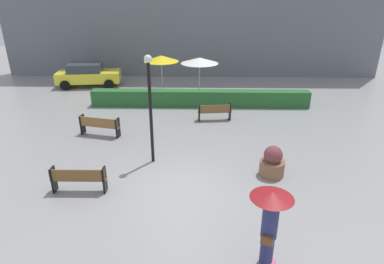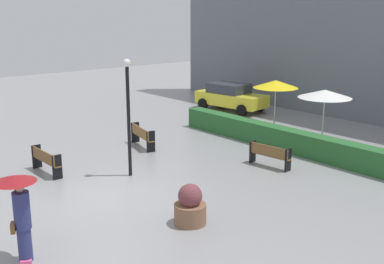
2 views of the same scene
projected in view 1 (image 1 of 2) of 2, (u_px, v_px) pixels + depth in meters
The scene contains 12 objects.
ground_plane at pixel (180, 185), 11.38m from camera, with size 60.00×60.00×0.00m, color gray.
bench_far_left at pixel (99, 125), 15.00m from camera, with size 1.92×0.77×0.90m.
bench_back_row at pixel (215, 111), 16.80m from camera, with size 1.72×0.53×0.85m.
bench_near_left at pixel (78, 178), 10.78m from camera, with size 1.80×0.36×0.88m.
pedestrian_with_umbrella at pixel (270, 218), 7.56m from camera, with size 0.98×0.98×2.11m.
planter_pot at pixel (272, 163), 11.80m from camera, with size 0.88×0.88×1.14m.
lamp_post at pixel (150, 100), 11.96m from camera, with size 0.28×0.28×4.12m.
patio_umbrella_yellow at pixel (161, 59), 19.71m from camera, with size 2.07×2.07×2.57m.
patio_umbrella_white at pixel (200, 60), 20.28m from camera, with size 2.31×2.31×2.35m.
hedge_strip at pixel (200, 98), 18.89m from camera, with size 12.31×0.70×0.92m, color #28602D.
building_facade at pixel (191, 1), 23.94m from camera, with size 28.00×1.20×10.78m, color slate.
parked_car at pixel (88, 74), 22.72m from camera, with size 4.38×2.38×1.57m.
Camera 1 is at (0.64, -9.72, 6.16)m, focal length 31.06 mm.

